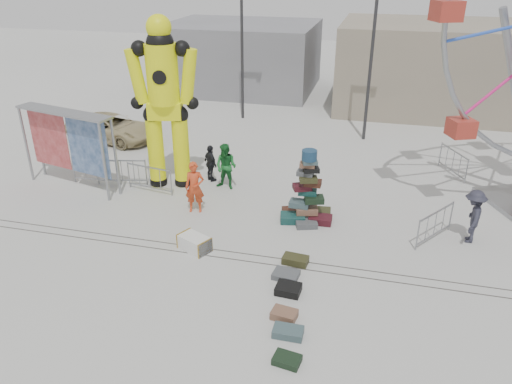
% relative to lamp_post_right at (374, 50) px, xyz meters
% --- Properties ---
extents(ground, '(90.00, 90.00, 0.00)m').
position_rel_lamp_post_right_xyz_m(ground, '(-3.09, -13.00, -4.48)').
color(ground, '#9E9E99').
rests_on(ground, ground).
extents(track_line_near, '(40.00, 0.04, 0.01)m').
position_rel_lamp_post_right_xyz_m(track_line_near, '(-3.09, -12.40, -4.48)').
color(track_line_near, '#47443F').
rests_on(track_line_near, ground).
extents(track_line_far, '(40.00, 0.04, 0.01)m').
position_rel_lamp_post_right_xyz_m(track_line_far, '(-3.09, -12.00, -4.48)').
color(track_line_far, '#47443F').
rests_on(track_line_far, ground).
extents(building_right, '(12.00, 8.00, 5.00)m').
position_rel_lamp_post_right_xyz_m(building_right, '(3.91, 7.00, -1.98)').
color(building_right, gray).
rests_on(building_right, ground).
extents(building_left, '(10.00, 8.00, 4.40)m').
position_rel_lamp_post_right_xyz_m(building_left, '(-9.09, 9.00, -2.28)').
color(building_left, gray).
rests_on(building_left, ground).
extents(lamp_post_right, '(1.41, 0.25, 8.00)m').
position_rel_lamp_post_right_xyz_m(lamp_post_right, '(0.00, 0.00, 0.00)').
color(lamp_post_right, '#2D2D30').
rests_on(lamp_post_right, ground).
extents(lamp_post_left, '(1.41, 0.25, 8.00)m').
position_rel_lamp_post_right_xyz_m(lamp_post_left, '(-7.00, 2.00, 0.00)').
color(lamp_post_left, '#2D2D30').
rests_on(lamp_post_left, ground).
extents(suitcase_tower, '(1.90, 1.68, 2.66)m').
position_rel_lamp_post_right_xyz_m(suitcase_tower, '(-1.61, -9.26, -3.74)').
color(suitcase_tower, '#164441').
rests_on(suitcase_tower, ground).
extents(crash_test_dummy, '(2.75, 1.21, 6.90)m').
position_rel_lamp_post_right_xyz_m(crash_test_dummy, '(-7.48, -7.64, -0.85)').
color(crash_test_dummy, black).
rests_on(crash_test_dummy, ground).
extents(banner_scaffold, '(4.45, 1.73, 3.19)m').
position_rel_lamp_post_right_xyz_m(banner_scaffold, '(-11.20, -8.81, -2.09)').
color(banner_scaffold, gray).
rests_on(banner_scaffold, ground).
extents(steamer_trunk, '(1.19, 0.99, 0.48)m').
position_rel_lamp_post_right_xyz_m(steamer_trunk, '(-4.77, -12.15, -4.24)').
color(steamer_trunk, silver).
rests_on(steamer_trunk, ground).
extents(row_case_0, '(0.82, 0.54, 0.23)m').
position_rel_lamp_post_right_xyz_m(row_case_0, '(-1.49, -12.13, -4.36)').
color(row_case_0, '#36361B').
rests_on(row_case_0, ground).
extents(row_case_1, '(0.80, 0.66, 0.18)m').
position_rel_lamp_post_right_xyz_m(row_case_1, '(-1.63, -12.93, -4.39)').
color(row_case_1, '#4F5356').
rests_on(row_case_1, ground).
extents(row_case_2, '(0.73, 0.61, 0.24)m').
position_rel_lamp_post_right_xyz_m(row_case_2, '(-1.42, -13.64, -4.36)').
color(row_case_2, black).
rests_on(row_case_2, ground).
extents(row_case_3, '(0.72, 0.56, 0.22)m').
position_rel_lamp_post_right_xyz_m(row_case_3, '(-1.32, -14.73, -4.37)').
color(row_case_3, brown).
rests_on(row_case_3, ground).
extents(row_case_4, '(0.76, 0.46, 0.21)m').
position_rel_lamp_post_right_xyz_m(row_case_4, '(-1.10, -15.35, -4.38)').
color(row_case_4, '#3F565B').
rests_on(row_case_4, ground).
extents(row_case_5, '(0.69, 0.54, 0.17)m').
position_rel_lamp_post_right_xyz_m(row_case_5, '(-0.95, -16.27, -4.40)').
color(row_case_5, black).
rests_on(row_case_5, ground).
extents(barricade_dummy_a, '(2.00, 0.27, 1.10)m').
position_rel_lamp_post_right_xyz_m(barricade_dummy_a, '(-10.48, -8.28, -3.93)').
color(barricade_dummy_a, gray).
rests_on(barricade_dummy_a, ground).
extents(barricade_dummy_b, '(1.97, 0.54, 1.10)m').
position_rel_lamp_post_right_xyz_m(barricade_dummy_b, '(-9.42, -8.12, -3.93)').
color(barricade_dummy_b, gray).
rests_on(barricade_dummy_b, ground).
extents(barricade_dummy_c, '(1.99, 0.43, 1.10)m').
position_rel_lamp_post_right_xyz_m(barricade_dummy_c, '(-8.02, -8.47, -3.93)').
color(barricade_dummy_c, gray).
rests_on(barricade_dummy_c, ground).
extents(barricade_wheel_front, '(1.23, 1.69, 1.10)m').
position_rel_lamp_post_right_xyz_m(barricade_wheel_front, '(2.70, -9.63, -3.93)').
color(barricade_wheel_front, gray).
rests_on(barricade_wheel_front, ground).
extents(barricade_wheel_back, '(0.97, 1.84, 1.10)m').
position_rel_lamp_post_right_xyz_m(barricade_wheel_back, '(3.83, -3.70, -3.93)').
color(barricade_wheel_back, gray).
rests_on(barricade_wheel_back, ground).
extents(pedestrian_red, '(0.79, 0.62, 1.93)m').
position_rel_lamp_post_right_xyz_m(pedestrian_red, '(-5.66, -9.61, -3.52)').
color(pedestrian_red, '#C73F1C').
rests_on(pedestrian_red, ground).
extents(pedestrian_green, '(1.02, 0.86, 1.88)m').
position_rel_lamp_post_right_xyz_m(pedestrian_green, '(-5.16, -7.42, -3.54)').
color(pedestrian_green, '#186327').
rests_on(pedestrian_green, ground).
extents(pedestrian_black, '(0.93, 0.90, 1.56)m').
position_rel_lamp_post_right_xyz_m(pedestrian_black, '(-5.99, -6.89, -3.70)').
color(pedestrian_black, black).
rests_on(pedestrian_black, ground).
extents(pedestrian_grey, '(0.84, 1.27, 1.83)m').
position_rel_lamp_post_right_xyz_m(pedestrian_grey, '(3.84, -9.41, -3.57)').
color(pedestrian_grey, '#252632').
rests_on(pedestrian_grey, ground).
extents(parked_suv, '(5.04, 3.03, 1.31)m').
position_rel_lamp_post_right_xyz_m(parked_suv, '(-12.51, -3.30, -3.83)').
color(parked_suv, tan).
rests_on(parked_suv, ground).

